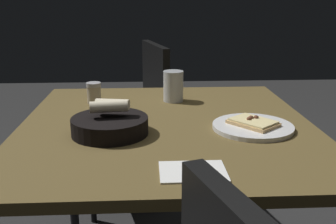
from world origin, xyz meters
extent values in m
cube|color=brown|center=(0.00, 0.00, 0.71)|extent=(0.96, 1.02, 0.03)
cylinder|color=black|center=(-0.42, 0.45, 0.35)|extent=(0.04, 0.04, 0.70)
cylinder|color=black|center=(0.42, 0.45, 0.35)|extent=(0.04, 0.04, 0.70)
cylinder|color=silver|center=(0.27, -0.08, 0.74)|extent=(0.25, 0.25, 0.01)
cube|color=tan|center=(0.27, -0.08, 0.75)|extent=(0.17, 0.17, 0.01)
cube|color=beige|center=(0.27, -0.08, 0.76)|extent=(0.15, 0.16, 0.01)
sphere|color=brown|center=(0.28, -0.06, 0.76)|extent=(0.02, 0.02, 0.02)
sphere|color=brown|center=(0.26, -0.07, 0.76)|extent=(0.02, 0.02, 0.02)
sphere|color=brown|center=(0.27, -0.06, 0.76)|extent=(0.02, 0.02, 0.02)
cylinder|color=black|center=(-0.18, -0.10, 0.76)|extent=(0.23, 0.23, 0.05)
cylinder|color=#F2E5BF|center=(-0.17, -0.08, 0.82)|extent=(0.11, 0.05, 0.03)
cylinder|color=#F2E5BF|center=(-0.18, -0.10, 0.82)|extent=(0.12, 0.05, 0.03)
cylinder|color=red|center=(-0.12, -0.12, 0.75)|extent=(0.06, 0.06, 0.03)
cylinder|color=silver|center=(0.04, 0.28, 0.79)|extent=(0.08, 0.08, 0.12)
cylinder|color=orange|center=(0.04, 0.28, 0.77)|extent=(0.07, 0.07, 0.07)
cylinder|color=#BFB299|center=(-0.27, 0.26, 0.76)|extent=(0.05, 0.05, 0.07)
cylinder|color=maroon|center=(-0.27, 0.26, 0.75)|extent=(0.05, 0.05, 0.03)
cylinder|color=#B7B7BC|center=(-0.27, 0.26, 0.80)|extent=(0.06, 0.06, 0.01)
cube|color=white|center=(0.04, -0.38, 0.73)|extent=(0.16, 0.12, 0.00)
cube|color=black|center=(-0.21, 0.83, 0.41)|extent=(0.54, 0.54, 0.04)
cube|color=black|center=(-0.02, 0.88, 0.66)|extent=(0.14, 0.41, 0.45)
cylinder|color=black|center=(-0.44, 0.96, 0.20)|extent=(0.03, 0.03, 0.39)
cylinder|color=black|center=(-0.35, 0.60, 0.20)|extent=(0.03, 0.03, 0.39)
cylinder|color=black|center=(-0.07, 1.06, 0.20)|extent=(0.03, 0.03, 0.39)
cylinder|color=black|center=(0.02, 0.69, 0.20)|extent=(0.03, 0.03, 0.39)
camera|label=1|loc=(-0.06, -1.25, 1.14)|focal=42.68mm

